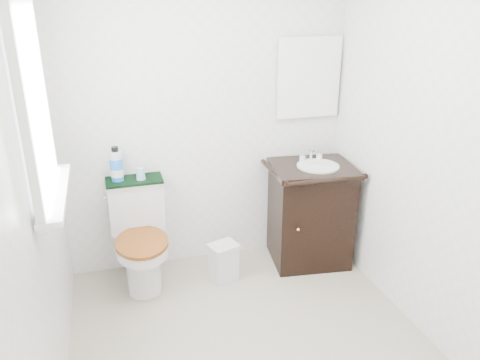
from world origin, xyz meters
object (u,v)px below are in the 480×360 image
toilet (140,241)px  vanity (310,211)px  cup (141,174)px  mouthwash_bottle (116,165)px  trash_bin (224,262)px

toilet → vanity: (1.35, -0.07, 0.09)m
toilet → cup: (0.05, 0.10, 0.49)m
cup → vanity: bearing=-7.4°
mouthwash_bottle → trash_bin: bearing=-22.6°
trash_bin → mouthwash_bottle: (-0.71, 0.30, 0.75)m
mouthwash_bottle → cup: mouthwash_bottle is taller
trash_bin → cup: size_ratio=3.49×
vanity → mouthwash_bottle: 1.55m
vanity → trash_bin: vanity is taller
trash_bin → mouthwash_bottle: mouthwash_bottle is taller
mouthwash_bottle → cup: size_ratio=2.93×
toilet → trash_bin: (0.60, -0.17, -0.19)m
toilet → mouthwash_bottle: (-0.11, 0.13, 0.57)m
mouthwash_bottle → cup: bearing=-8.6°
vanity → trash_bin: bearing=-172.1°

